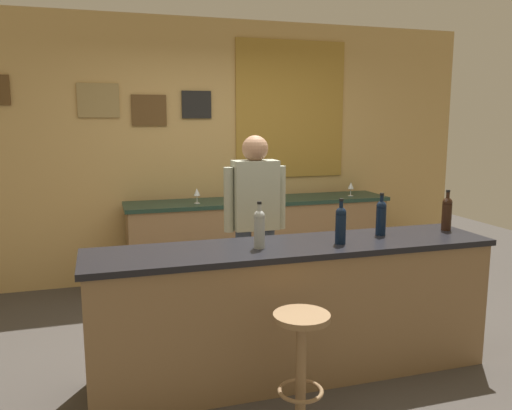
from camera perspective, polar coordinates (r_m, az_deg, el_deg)
name	(u,v)px	position (r m, az deg, el deg)	size (l,w,h in m)	color
ground_plane	(274,348)	(4.12, 2.03, -15.58)	(10.00, 10.00, 0.00)	#423D38
back_wall	(216,149)	(5.70, -4.41, 6.23)	(6.00, 0.09, 2.80)	tan
bar_counter	(294,309)	(3.59, 4.20, -11.47)	(2.76, 0.60, 0.92)	olive
side_counter	(260,240)	(5.57, 0.40, -3.92)	(2.83, 0.56, 0.90)	olive
bartender	(255,220)	(4.19, -0.10, -1.64)	(0.52, 0.21, 1.62)	#384766
bar_stool	(301,351)	(3.01, 5.03, -15.85)	(0.32, 0.32, 0.68)	olive
wine_bottle_a	(259,228)	(3.31, 0.37, -2.52)	(0.07, 0.07, 0.31)	#999E99
wine_bottle_b	(341,224)	(3.48, 9.38, -2.07)	(0.07, 0.07, 0.31)	black
wine_bottle_c	(381,216)	(3.80, 13.70, -1.24)	(0.07, 0.07, 0.31)	black
wine_bottle_d	(447,212)	(4.10, 20.41, -0.77)	(0.07, 0.07, 0.31)	black
wine_glass_a	(197,193)	(5.24, -6.58, 1.38)	(0.07, 0.07, 0.16)	silver
wine_glass_b	(242,189)	(5.48, -1.59, 1.79)	(0.07, 0.07, 0.16)	silver
wine_glass_c	(262,190)	(5.40, 0.71, 1.68)	(0.07, 0.07, 0.16)	silver
wine_glass_d	(351,186)	(5.81, 10.48, 2.08)	(0.07, 0.07, 0.16)	silver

